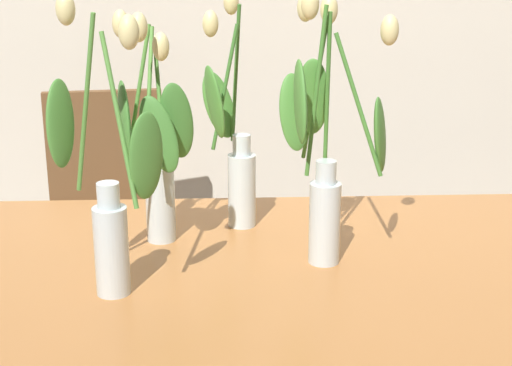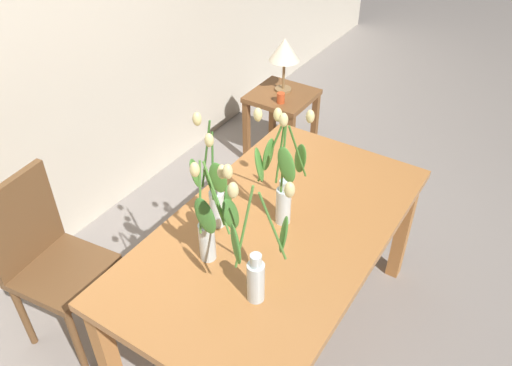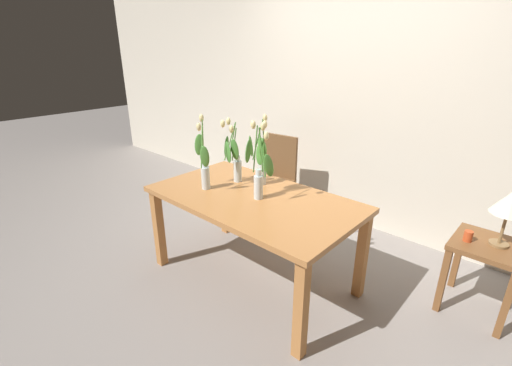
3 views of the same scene
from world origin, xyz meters
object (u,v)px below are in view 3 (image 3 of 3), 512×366
(side_table, at_px, (485,258))
(pillar_candle, at_px, (468,236))
(tulip_vase_3, at_px, (204,167))
(tulip_vase_2, at_px, (260,163))
(dining_table, at_px, (253,207))
(tulip_vase_0, at_px, (259,168))
(tulip_vase_1, at_px, (234,159))
(dining_chair, at_px, (275,174))
(table_lamp, at_px, (510,204))

(side_table, distance_m, pillar_candle, 0.21)
(tulip_vase_3, xyz_separation_m, side_table, (1.83, 0.95, -0.49))
(tulip_vase_3, distance_m, side_table, 2.12)
(tulip_vase_2, relative_size, side_table, 1.03)
(dining_table, bearing_deg, tulip_vase_3, -159.74)
(tulip_vase_0, relative_size, tulip_vase_3, 1.00)
(tulip_vase_1, distance_m, dining_chair, 0.96)
(dining_chair, bearing_deg, tulip_vase_2, -59.24)
(dining_table, distance_m, side_table, 1.67)
(tulip_vase_2, bearing_deg, pillar_candle, 19.35)
(tulip_vase_0, relative_size, table_lamp, 1.46)
(tulip_vase_2, height_order, tulip_vase_3, tulip_vase_3)
(tulip_vase_1, xyz_separation_m, tulip_vase_2, (0.18, 0.12, -0.02))
(tulip_vase_2, xyz_separation_m, dining_chair, (-0.42, 0.71, -0.40))
(tulip_vase_0, xyz_separation_m, tulip_vase_3, (-0.44, -0.16, -0.05))
(tulip_vase_0, relative_size, dining_chair, 0.63)
(tulip_vase_0, distance_m, side_table, 1.70)
(pillar_candle, bearing_deg, tulip_vase_3, -152.39)
(tulip_vase_0, height_order, tulip_vase_1, tulip_vase_0)
(tulip_vase_0, height_order, tulip_vase_3, same)
(tulip_vase_2, distance_m, pillar_candle, 1.58)
(tulip_vase_0, height_order, side_table, tulip_vase_0)
(table_lamp, bearing_deg, tulip_vase_3, -152.62)
(tulip_vase_1, xyz_separation_m, side_table, (1.76, 0.70, -0.51))
(tulip_vase_3, bearing_deg, side_table, 27.51)
(tulip_vase_1, bearing_deg, table_lamp, 21.64)
(tulip_vase_0, relative_size, side_table, 1.06)
(tulip_vase_0, bearing_deg, dining_chair, 123.12)
(dining_chair, distance_m, side_table, 2.01)
(dining_table, xyz_separation_m, pillar_candle, (1.32, 0.75, -0.06))
(side_table, bearing_deg, tulip_vase_3, -152.49)
(dining_table, relative_size, tulip_vase_1, 2.98)
(tulip_vase_2, bearing_deg, tulip_vase_1, -144.90)
(side_table, relative_size, table_lamp, 1.38)
(side_table, distance_m, table_lamp, 0.43)
(tulip_vase_2, height_order, side_table, tulip_vase_2)
(dining_table, distance_m, tulip_vase_2, 0.39)
(tulip_vase_2, bearing_deg, dining_table, -59.84)
(tulip_vase_3, relative_size, table_lamp, 1.46)
(tulip_vase_1, bearing_deg, dining_table, -19.79)
(tulip_vase_2, bearing_deg, dining_chair, 120.76)
(dining_chair, xyz_separation_m, pillar_candle, (1.88, -0.20, 0.06))
(side_table, bearing_deg, tulip_vase_2, -160.11)
(tulip_vase_0, height_order, tulip_vase_2, tulip_vase_0)
(tulip_vase_2, distance_m, dining_chair, 0.92)
(tulip_vase_0, bearing_deg, dining_table, -166.09)
(dining_table, relative_size, tulip_vase_3, 2.75)
(dining_chair, relative_size, side_table, 1.69)
(tulip_vase_1, distance_m, table_lamp, 1.95)
(dining_table, bearing_deg, dining_chair, 120.61)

